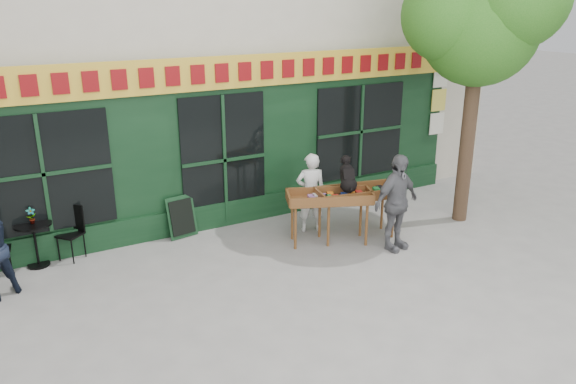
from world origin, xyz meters
name	(u,v)px	position (x,y,z in m)	size (l,w,h in m)	color
ground	(282,272)	(0.00, 0.00, 0.00)	(80.00, 80.00, 0.00)	slate
street_tree	(481,8)	(4.34, 0.36, 4.11)	(3.05, 2.90, 5.60)	#382619
book_cart_center	(329,200)	(1.33, 0.63, 0.82)	(1.62, 1.14, 0.99)	brown
dog	(348,174)	(1.68, 0.58, 1.29)	(0.34, 0.60, 0.60)	black
woman	(311,193)	(1.33, 1.28, 0.77)	(0.56, 0.37, 1.55)	white
book_cart_right	(357,196)	(1.90, 0.58, 0.82)	(1.59, 0.90, 0.99)	brown
man_right	(396,203)	(2.20, -0.17, 0.88)	(1.03, 0.43, 1.75)	#5D5D62
bistro_table	(34,236)	(-3.48, 2.20, 0.54)	(0.60, 0.60, 0.76)	black
bistro_chair_right	(73,227)	(-2.86, 2.26, 0.56)	(0.51, 0.51, 0.95)	black
potted_plant	(31,216)	(-3.48, 2.20, 0.91)	(0.15, 0.10, 0.28)	gray
chalkboard	(182,217)	(-0.95, 2.19, 0.40)	(0.58, 0.27, 0.79)	black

